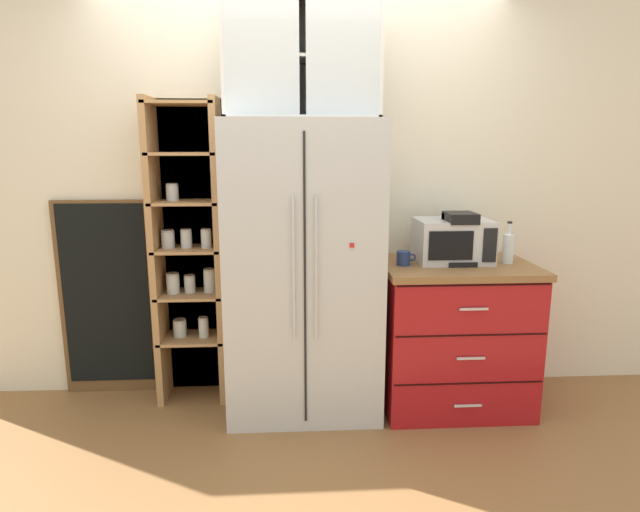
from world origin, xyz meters
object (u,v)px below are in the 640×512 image
object	(u,v)px
mug_navy	(404,258)
chalkboard_menu	(107,298)
bottle_clear	(508,245)
coffee_maker	(458,238)
microwave	(453,241)
refrigerator	(303,271)

from	to	relation	value
mug_navy	chalkboard_menu	size ratio (longest dim) A/B	0.09
bottle_clear	chalkboard_menu	bearing A→B (deg)	172.84
coffee_maker	chalkboard_menu	bearing A→B (deg)	172.46
mug_navy	chalkboard_menu	xyz separation A→B (m)	(-1.85, 0.32, -0.31)
mug_navy	bottle_clear	xyz separation A→B (m)	(0.64, 0.01, 0.07)
microwave	mug_navy	xyz separation A→B (m)	(-0.31, -0.08, -0.09)
coffee_maker	mug_navy	size ratio (longest dim) A/B	2.67
coffee_maker	chalkboard_menu	size ratio (longest dim) A/B	0.24
refrigerator	chalkboard_menu	xyz separation A→B (m)	(-1.26, 0.29, -0.23)
bottle_clear	mug_navy	bearing A→B (deg)	-179.01
microwave	bottle_clear	size ratio (longest dim) A/B	1.73
refrigerator	microwave	distance (m)	0.93
coffee_maker	bottle_clear	bearing A→B (deg)	-4.38
mug_navy	bottle_clear	distance (m)	0.64
mug_navy	bottle_clear	bearing A→B (deg)	0.99
bottle_clear	microwave	bearing A→B (deg)	168.51
bottle_clear	chalkboard_menu	size ratio (longest dim) A/B	0.20
coffee_maker	chalkboard_menu	distance (m)	2.25
coffee_maker	chalkboard_menu	xyz separation A→B (m)	(-2.19, 0.29, -0.42)
coffee_maker	microwave	bearing A→B (deg)	113.33
refrigerator	bottle_clear	bearing A→B (deg)	-1.12
mug_navy	bottle_clear	world-z (taller)	bottle_clear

